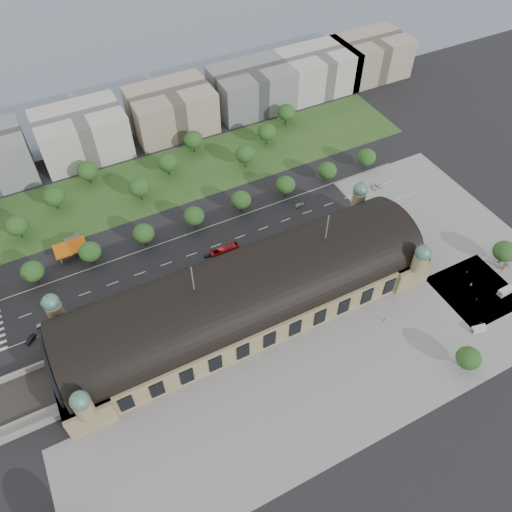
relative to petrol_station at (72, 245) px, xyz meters
name	(u,v)px	position (x,y,z in m)	size (l,w,h in m)	color
ground	(246,310)	(53.91, -65.28, -2.95)	(900.00, 900.00, 0.00)	black
station	(245,295)	(53.91, -65.28, 7.33)	(150.00, 48.40, 44.30)	tan
plaza_south	(325,389)	(63.91, -109.28, -2.95)	(190.00, 48.00, 0.12)	gray
plaza_east	(443,228)	(156.91, -65.28, -2.95)	(56.00, 100.00, 0.12)	gray
road_slab	(166,264)	(33.91, -27.28, -2.95)	(260.00, 26.00, 0.10)	black
grass_belt	(138,187)	(38.91, 27.72, -2.95)	(300.00, 45.00, 0.10)	#2C5120
petrol_station	(72,245)	(0.00, 0.00, 0.00)	(14.00, 13.00, 5.05)	#C45A0B
lake	(71,24)	(53.91, 232.72, -2.95)	(700.00, 320.00, 0.08)	slate
office_3	(82,134)	(23.91, 67.72, 9.05)	(45.00, 32.00, 24.00)	#B9B7B0
office_4	(171,110)	(73.91, 67.72, 9.05)	(45.00, 32.00, 24.00)	tan
office_5	(252,89)	(123.91, 67.72, 9.05)	(45.00, 32.00, 24.00)	gray
office_6	(317,71)	(168.91, 67.72, 9.05)	(45.00, 32.00, 24.00)	#B9B7B0
office_7	(370,57)	(208.91, 67.72, 9.05)	(45.00, 32.00, 24.00)	tan
tree_row_2	(32,271)	(-18.09, -12.28, 4.48)	(9.60, 9.60, 11.52)	#2D2116
tree_row_3	(90,252)	(5.91, -12.28, 4.48)	(9.60, 9.60, 11.52)	#2D2116
tree_row_4	(144,233)	(29.91, -12.28, 4.48)	(9.60, 9.60, 11.52)	#2D2116
tree_row_5	(194,216)	(53.91, -12.28, 4.48)	(9.60, 9.60, 11.52)	#2D2116
tree_row_6	(241,200)	(77.91, -12.28, 4.48)	(9.60, 9.60, 11.52)	#2D2116
tree_row_7	(285,185)	(101.91, -12.28, 4.48)	(9.60, 9.60, 11.52)	#2D2116
tree_row_8	(327,170)	(125.91, -12.28, 4.48)	(9.60, 9.60, 11.52)	#2D2116
tree_row_9	(367,157)	(149.91, -12.28, 4.48)	(9.60, 9.60, 11.52)	#2D2116
tree_belt_3	(17,225)	(-19.09, 17.72, 5.10)	(10.40, 10.40, 12.48)	#2D2116
tree_belt_4	(54,196)	(-0.09, 29.72, 5.10)	(10.40, 10.40, 12.48)	#2D2116
tree_belt_5	(87,171)	(18.91, 41.72, 5.10)	(10.40, 10.40, 12.48)	#2D2116
tree_belt_6	(139,187)	(37.91, 17.72, 5.10)	(10.40, 10.40, 12.48)	#2D2116
tree_belt_7	(168,162)	(56.91, 29.72, 5.10)	(10.40, 10.40, 12.48)	#2D2116
tree_belt_8	(193,140)	(75.91, 41.72, 5.10)	(10.40, 10.40, 12.48)	#2D2116
tree_belt_9	(245,154)	(94.91, 17.72, 5.10)	(10.40, 10.40, 12.48)	#2D2116
tree_belt_10	(267,132)	(113.91, 29.72, 5.10)	(10.40, 10.40, 12.48)	#2D2116
tree_belt_11	(286,112)	(132.91, 41.72, 5.10)	(10.40, 10.40, 12.48)	#2D2116
tree_plaza_ne	(505,251)	(163.91, -93.28, 4.48)	(10.00, 10.00, 11.69)	#2D2116
tree_plaza_s	(469,358)	(113.91, -125.28, 3.86)	(9.00, 9.00, 10.64)	#2D2116
traffic_car_1	(46,302)	(-17.07, -25.06, -2.16)	(1.68, 4.81, 1.59)	gray
traffic_car_2	(81,309)	(-5.53, -34.87, -2.28)	(2.24, 4.85, 1.35)	black
traffic_car_4	(209,255)	(52.35, -31.47, -2.19)	(1.80, 4.46, 1.52)	#1B204C
traffic_car_5	(300,205)	(104.82, -22.02, -2.18)	(1.63, 4.66, 1.54)	#5A5E62
traffic_car_6	(377,187)	(146.25, -27.81, -2.16)	(2.61, 5.66, 1.57)	silver
parked_car_0	(31,339)	(-26.09, -40.28, -2.12)	(1.75, 5.01, 1.65)	black
parked_car_1	(95,315)	(-0.90, -40.28, -2.28)	(2.23, 4.84, 1.35)	maroon
parked_car_2	(76,331)	(-9.68, -44.28, -2.28)	(1.87, 4.60, 1.34)	#192147
parked_car_3	(89,326)	(-4.51, -44.28, -2.14)	(1.90, 4.73, 1.61)	#54575C
parked_car_4	(101,321)	(0.41, -44.28, -2.17)	(1.66, 4.75, 1.57)	white
parked_car_5	(125,312)	(9.95, -44.28, -2.27)	(2.26, 4.89, 1.36)	gray
parked_car_6	(181,282)	(35.91, -40.28, -2.19)	(2.12, 5.22, 1.52)	black
bus_west	(225,250)	(59.40, -33.28, -1.10)	(3.10, 13.25, 3.69)	red
bus_mid	(262,246)	(75.49, -38.28, -1.40)	(2.61, 11.16, 3.11)	white
bus_east	(298,233)	(93.91, -38.28, -1.42)	(2.56, 10.95, 3.05)	silver
van_east	(505,292)	(153.13, -106.85, -1.56)	(6.77, 2.87, 2.90)	silver
van_south	(478,329)	(130.15, -115.63, -1.77)	(6.04, 3.40, 2.47)	silver
advertising_column	(505,267)	(162.73, -97.17, -1.17)	(1.80, 1.80, 3.42)	#E03855
pedestrian_0	(384,320)	(100.50, -95.19, -1.99)	(0.94, 0.54, 1.92)	gray
pedestrian_1	(477,299)	(140.32, -104.26, -2.07)	(0.64, 0.42, 1.77)	gray
pedestrian_2	(467,272)	(147.41, -91.29, -2.12)	(0.80, 0.46, 1.65)	gray
pedestrian_3	(480,323)	(133.32, -113.78, -2.01)	(1.10, 0.53, 1.88)	gray
pedestrian_5	(471,284)	(143.98, -97.27, -2.03)	(0.90, 0.51, 1.84)	gray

